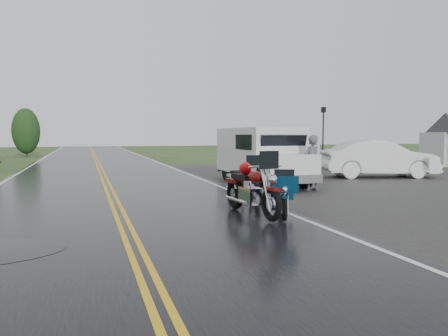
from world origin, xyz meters
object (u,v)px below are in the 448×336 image
Objects in this scene: motorcycle_teal at (284,198)px; sedan_white at (378,159)px; visitor_center at (445,126)px; motorcycle_red at (272,190)px; lamp_post_far_right at (323,136)px; person_at_van at (311,164)px; motorcycle_silver at (254,182)px; van_white at (260,158)px.

sedan_white reaches higher than motorcycle_teal.
visitor_center is at bearing -44.38° from sedan_white.
motorcycle_red is 0.51× the size of sedan_white.
visitor_center reaches higher than lamp_post_far_right.
person_at_van reaches higher than motorcycle_red.
lamp_post_far_right is at bearing 78.69° from motorcycle_teal.
motorcycle_silver is at bearing 70.57° from motorcycle_red.
lamp_post_far_right is (10.28, 15.45, 1.06)m from motorcycle_red.
motorcycle_silver is 3.51m from person_at_van.
person_at_van is (3.45, 4.53, 0.19)m from motorcycle_red.
motorcycle_teal is at bearing -7.64° from motorcycle_red.
van_white is 1.71m from person_at_van.
motorcycle_red is at bearing -123.65° from lamp_post_far_right.
lamp_post_far_right is (9.99, 15.46, 1.24)m from motorcycle_teal.
motorcycle_red is 2.57m from motorcycle_silver.
motorcycle_teal is 1.02× the size of person_at_van.
van_white reaches higher than motorcycle_silver.
van_white is at bearing 64.26° from motorcycle_red.
motorcycle_red is 1.32× the size of motorcycle_teal.
visitor_center is 7.29m from lamp_post_far_right.
motorcycle_red is 11.40m from sedan_white.
sedan_white is at bearing 36.36° from motorcycle_red.
visitor_center reaches higher than sedan_white.
person_at_van is (3.15, 4.54, 0.37)m from motorcycle_teal.
lamp_post_far_right is (8.43, 10.33, 0.71)m from van_white.
van_white is 1.55× the size of lamp_post_far_right.
sedan_white is (8.45, 7.66, 0.07)m from motorcycle_red.
lamp_post_far_right is at bearing 50.64° from motorcycle_silver.
visitor_center is at bearing -165.92° from person_at_van.
van_white is 13.35m from lamp_post_far_right.
lamp_post_far_right reaches higher than motorcycle_teal.
motorcycle_teal is at bearing -142.69° from visitor_center.
visitor_center is 21.33m from motorcycle_red.
motorcycle_silver is 16.21m from lamp_post_far_right.
sedan_white is 1.36× the size of lamp_post_far_right.
person_at_van is (1.59, -0.60, -0.17)m from van_white.
motorcycle_red is at bearing -143.19° from visitor_center.
motorcycle_silver is 1.16× the size of person_at_van.
person_at_van reaches higher than motorcycle_silver.
motorcycle_teal is at bearing -122.87° from lamp_post_far_right.
motorcycle_teal is 11.20m from sedan_white.
visitor_center reaches higher than van_white.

